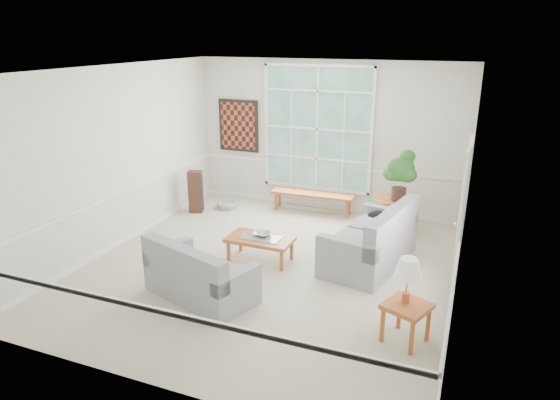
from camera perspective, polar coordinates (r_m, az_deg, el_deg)
The scene contains 24 objects.
floor at distance 7.88m, azimuth -1.23°, elevation -7.64°, with size 5.50×6.00×0.01m, color #B2AB95.
ceiling at distance 7.08m, azimuth -1.40°, elevation 14.73°, with size 5.50×6.00×0.02m, color white.
wall_back at distance 10.09m, azimuth 5.42°, elevation 7.21°, with size 5.50×0.02×3.00m, color silver.
wall_front at distance 4.88m, azimuth -15.29°, elevation -5.97°, with size 5.50×0.02×3.00m, color silver.
wall_left at distance 8.76m, azimuth -18.17°, elevation 4.61°, with size 0.02×6.00×3.00m, color silver.
wall_right at distance 6.79m, azimuth 20.58°, elevation 0.46°, with size 0.02×6.00×3.00m, color silver.
window_back at distance 10.08m, azimuth 4.28°, elevation 8.10°, with size 2.30×0.08×2.40m, color white.
entry_door at distance 7.50m, azimuth 20.06°, elevation -1.45°, with size 0.08×0.90×2.10m, color white.
door_sidelight at distance 6.87m, azimuth 19.91°, elevation -2.35°, with size 0.08×0.26×1.90m, color white.
wall_art at distance 10.73m, azimuth -4.78°, elevation 8.45°, with size 0.90×0.06×1.10m, color maroon.
wall_frame_near at distance 8.47m, azimuth 20.80°, elevation 4.23°, with size 0.04×0.26×0.32m, color black.
wall_frame_far at distance 8.86m, azimuth 20.88°, elevation 4.81°, with size 0.04×0.26×0.32m, color black.
loveseat_right at distance 7.91m, azimuth 10.20°, elevation -3.91°, with size 0.94×1.81×0.98m, color gray.
loveseat_front at distance 6.96m, azimuth -9.03°, elevation -7.76°, with size 1.53×0.79×0.83m, color gray.
coffee_table at distance 8.01m, azimuth -2.28°, elevation -5.61°, with size 1.05×0.57×0.39m, color #A55122.
pewter_bowl at distance 7.98m, azimuth -2.01°, elevation -3.87°, with size 0.33×0.33×0.08m, color #99999F.
window_bench at distance 10.16m, azimuth 3.69°, elevation -0.29°, with size 1.68×0.33×0.39m, color #A55122.
end_table at distance 9.34m, azimuth 12.93°, elevation -1.68°, with size 0.63×0.63×0.63m, color #A55122.
houseplant at distance 9.03m, azimuth 13.54°, elevation 2.77°, with size 0.54×0.54×0.93m, color #275A21, non-canonical shape.
side_table at distance 6.21m, azimuth 14.16°, elevation -13.42°, with size 0.48×0.48×0.49m, color #A55122.
table_lamp at distance 5.99m, azimuth 14.34°, elevation -8.93°, with size 0.32×0.32×0.56m, color white, non-canonical shape.
pet_bed at distance 10.44m, azimuth -6.09°, elevation -0.62°, with size 0.42×0.42×0.12m, color gray.
floor_speaker at distance 10.21m, azimuth -9.62°, elevation 0.95°, with size 0.27×0.21×0.86m, color #3C231A.
cat at distance 8.46m, azimuth 11.28°, elevation -1.72°, with size 0.39×0.27×0.18m, color black.
Camera 1 is at (2.78, -6.50, 3.47)m, focal length 32.00 mm.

